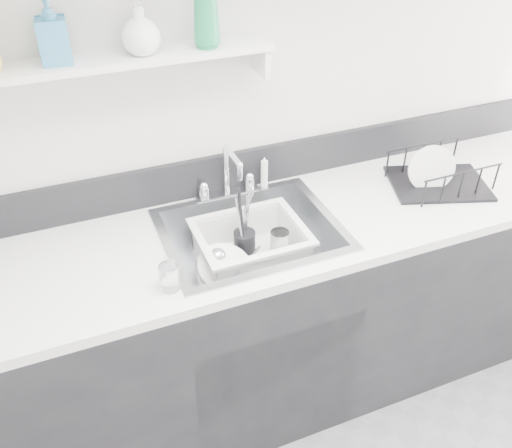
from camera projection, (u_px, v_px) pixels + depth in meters
name	position (u px, v px, depth m)	size (l,w,h in m)	color
room_shell	(424.00, 126.00, 0.92)	(3.50, 3.00, 2.60)	silver
counter_run	(251.00, 320.00, 2.24)	(3.20, 0.62, 0.92)	black
backsplash	(223.00, 173.00, 2.15)	(3.20, 0.02, 0.16)	black
sink	(251.00, 249.00, 2.02)	(0.64, 0.52, 0.20)	silver
faucet	(228.00, 183.00, 2.12)	(0.26, 0.18, 0.23)	silver
side_sprayer	(264.00, 172.00, 2.17)	(0.03, 0.03, 0.14)	silver
wall_shelf	(119.00, 62.00, 1.69)	(1.00, 0.16, 0.12)	silver
wash_tub	(251.00, 247.00, 2.03)	(0.40, 0.33, 0.16)	silver
plate_stack	(227.00, 272.00, 1.97)	(0.25, 0.24, 0.10)	white
utensil_cup	(244.00, 242.00, 2.06)	(0.08, 0.08, 0.28)	black
ladle	(235.00, 265.00, 1.98)	(0.28, 0.10, 0.08)	silver
tumbler_in_tub	(280.00, 243.00, 2.07)	(0.07, 0.07, 0.10)	white
tumbler_counter	(169.00, 277.00, 1.69)	(0.06, 0.06, 0.09)	white
dish_rack	(441.00, 170.00, 2.19)	(0.38, 0.29, 0.13)	black
bowl_small	(276.00, 265.00, 2.02)	(0.12, 0.12, 0.04)	white
soap_bottle_b	(52.00, 30.00, 1.57)	(0.09, 0.09, 0.19)	teal
soap_bottle_c	(140.00, 29.00, 1.65)	(0.12, 0.12, 0.15)	white
soap_bottle_d	(206.00, 11.00, 1.68)	(0.09, 0.09, 0.22)	#167947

